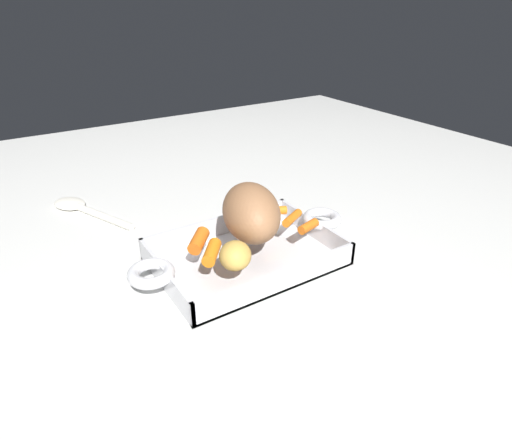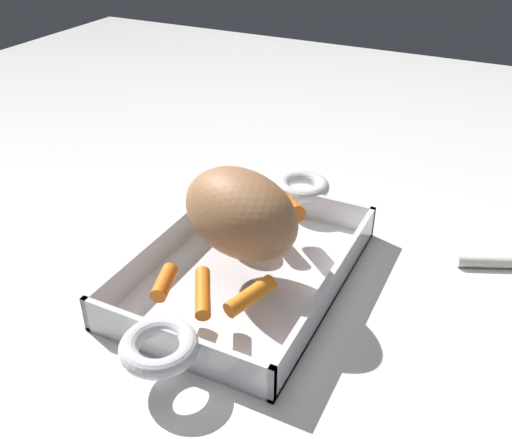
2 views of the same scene
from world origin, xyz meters
name	(u,v)px [view 1 (image 1 of 2)]	position (x,y,z in m)	size (l,w,h in m)	color
ground_plane	(246,262)	(0.00, 0.00, 0.00)	(1.96, 1.96, 0.00)	silver
roasting_dish	(246,254)	(0.00, 0.00, 0.01)	(0.39, 0.20, 0.05)	silver
pork_roast	(252,213)	(-0.01, 0.00, 0.09)	(0.14, 0.09, 0.09)	#9B6945
baby_carrot_southwest	(292,218)	(-0.10, -0.01, 0.05)	(0.01, 0.01, 0.06)	orange
baby_carrot_northwest	(308,226)	(-0.10, 0.03, 0.05)	(0.02, 0.02, 0.04)	orange
baby_carrot_short	(212,252)	(0.07, 0.02, 0.06)	(0.02, 0.02, 0.05)	orange
baby_carrot_center_right	(272,211)	(-0.08, -0.05, 0.05)	(0.02, 0.02, 0.05)	orange
baby_carrot_long	(199,241)	(0.08, -0.02, 0.06)	(0.02, 0.02, 0.05)	orange
potato_whole	(235,256)	(0.06, 0.06, 0.07)	(0.05, 0.05, 0.04)	gold
serving_spoon	(82,208)	(0.19, -0.34, 0.01)	(0.12, 0.22, 0.01)	white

